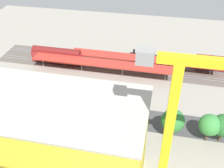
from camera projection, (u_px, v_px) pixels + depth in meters
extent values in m
plane|color=gray|center=(108.00, 101.00, 84.63)|extent=(149.24, 149.24, 0.00)
cube|color=#5B544C|center=(120.00, 65.00, 102.49)|extent=(93.49, 15.50, 0.01)
cube|color=#424244|center=(104.00, 114.00, 79.87)|extent=(93.41, 10.46, 0.01)
cube|color=#9E9EA8|center=(122.00, 60.00, 105.39)|extent=(93.27, 1.58, 0.12)
cube|color=#9E9EA8|center=(121.00, 62.00, 104.24)|extent=(93.27, 1.58, 0.12)
cube|color=#9E9EA8|center=(119.00, 68.00, 100.54)|extent=(93.27, 1.58, 0.12)
cube|color=#9E9EA8|center=(119.00, 70.00, 99.38)|extent=(93.27, 1.58, 0.12)
cube|color=#B73328|center=(102.00, 63.00, 95.16)|extent=(49.25, 5.87, 0.45)
cylinder|color=slate|center=(165.00, 76.00, 92.68)|extent=(0.30, 0.30, 4.16)
cylinder|color=slate|center=(122.00, 71.00, 95.22)|extent=(0.30, 0.30, 4.16)
cylinder|color=slate|center=(82.00, 66.00, 97.75)|extent=(0.30, 0.30, 4.16)
cylinder|color=slate|center=(43.00, 62.00, 100.29)|extent=(0.30, 0.30, 4.16)
cube|color=#B73328|center=(143.00, 58.00, 98.84)|extent=(53.11, 5.64, 0.43)
cylinder|color=slate|center=(211.00, 71.00, 95.89)|extent=(0.30, 0.30, 3.60)
cylinder|color=slate|center=(164.00, 66.00, 98.62)|extent=(0.30, 0.30, 3.60)
cylinder|color=slate|center=(121.00, 61.00, 101.36)|extent=(0.30, 0.30, 3.60)
cylinder|color=slate|center=(80.00, 57.00, 104.10)|extent=(0.30, 0.30, 3.60)
cube|color=black|center=(150.00, 63.00, 102.95)|extent=(15.17, 2.86, 1.00)
cylinder|color=black|center=(146.00, 58.00, 102.11)|extent=(12.00, 3.10, 2.91)
cube|color=black|center=(162.00, 61.00, 101.51)|extent=(3.23, 3.16, 3.41)
cylinder|color=black|center=(134.00, 51.00, 101.64)|extent=(0.70, 0.70, 1.40)
cube|color=black|center=(220.00, 70.00, 99.04)|extent=(16.65, 2.60, 0.60)
cube|color=maroon|center=(221.00, 65.00, 97.89)|extent=(18.51, 3.21, 3.41)
cylinder|color=maroon|center=(222.00, 60.00, 96.77)|extent=(17.77, 3.20, 2.92)
cube|color=black|center=(58.00, 62.00, 103.65)|extent=(17.12, 2.65, 0.60)
cube|color=maroon|center=(57.00, 57.00, 102.35)|extent=(19.03, 3.28, 3.93)
cylinder|color=maroon|center=(56.00, 52.00, 101.08)|extent=(18.27, 3.26, 2.98)
cube|color=black|center=(141.00, 110.00, 81.23)|extent=(3.53, 1.70, 0.30)
cube|color=maroon|center=(141.00, 108.00, 80.94)|extent=(4.20, 1.78, 0.72)
cube|color=#1E2328|center=(141.00, 107.00, 80.56)|extent=(2.36, 1.54, 0.63)
cube|color=black|center=(112.00, 108.00, 82.04)|extent=(3.53, 1.74, 0.30)
cube|color=gray|center=(112.00, 106.00, 81.72)|extent=(4.20, 1.82, 0.81)
cube|color=#1E2328|center=(112.00, 104.00, 81.34)|extent=(2.36, 1.58, 0.52)
cube|color=black|center=(89.00, 104.00, 83.21)|extent=(3.82, 1.78, 0.30)
cube|color=silver|center=(89.00, 103.00, 82.92)|extent=(4.55, 1.86, 0.74)
cube|color=#1E2328|center=(89.00, 101.00, 82.54)|extent=(2.55, 1.63, 0.57)
cube|color=black|center=(63.00, 102.00, 84.35)|extent=(3.69, 1.89, 0.30)
cube|color=black|center=(63.00, 100.00, 84.05)|extent=(4.39, 1.99, 0.75)
cube|color=#1E2328|center=(62.00, 99.00, 83.67)|extent=(2.47, 1.71, 0.56)
cube|color=black|center=(39.00, 98.00, 85.85)|extent=(3.44, 1.91, 0.30)
cube|color=black|center=(39.00, 97.00, 85.53)|extent=(4.09, 2.02, 0.79)
cube|color=#1E2328|center=(38.00, 95.00, 85.16)|extent=(2.31, 1.72, 0.50)
cube|color=black|center=(18.00, 94.00, 87.35)|extent=(4.03, 1.81, 0.30)
cube|color=navy|center=(18.00, 93.00, 87.04)|extent=(4.79, 1.89, 0.77)
cube|color=#1E2328|center=(17.00, 91.00, 86.66)|extent=(2.69, 1.64, 0.58)
cube|color=yellow|center=(59.00, 145.00, 55.95)|extent=(34.34, 18.43, 21.24)
cube|color=#B7B2A8|center=(53.00, 104.00, 49.75)|extent=(34.95, 19.04, 0.40)
cube|color=yellow|center=(165.00, 153.00, 45.73)|extent=(1.40, 1.40, 34.58)
cube|color=gray|center=(145.00, 56.00, 36.20)|extent=(2.41, 2.01, 2.00)
cube|color=black|center=(101.00, 135.00, 72.70)|extent=(9.97, 2.17, 0.50)
cube|color=white|center=(105.00, 131.00, 71.61)|extent=(7.66, 2.40, 2.66)
cube|color=maroon|center=(87.00, 129.00, 72.53)|extent=(2.31, 2.40, 2.21)
cube|color=black|center=(96.00, 136.00, 72.45)|extent=(8.94, 2.94, 0.50)
cube|color=silver|center=(99.00, 131.00, 71.18)|extent=(6.80, 3.02, 3.09)
cube|color=silver|center=(84.00, 129.00, 72.34)|extent=(2.36, 2.66, 2.46)
cylinder|color=brown|center=(127.00, 124.00, 74.02)|extent=(0.44, 0.44, 3.49)
sphere|color=#38843D|center=(128.00, 114.00, 72.02)|extent=(4.97, 4.97, 4.97)
cylinder|color=brown|center=(171.00, 132.00, 71.35)|extent=(0.56, 0.56, 3.63)
sphere|color=#2D7233|center=(173.00, 121.00, 69.10)|extent=(6.01, 6.01, 6.01)
cylinder|color=brown|center=(220.00, 136.00, 70.37)|extent=(0.60, 0.60, 3.31)
sphere|color=#28662D|center=(224.00, 125.00, 68.25)|extent=(5.83, 5.83, 5.83)
cylinder|color=brown|center=(207.00, 136.00, 70.32)|extent=(0.41, 0.41, 3.57)
sphere|color=#38843D|center=(210.00, 125.00, 68.18)|extent=(5.54, 5.54, 5.54)
cylinder|color=#333333|center=(76.00, 93.00, 83.84)|extent=(0.16, 0.16, 5.34)
cube|color=black|center=(75.00, 84.00, 82.05)|extent=(0.36, 0.36, 0.90)
sphere|color=green|center=(75.00, 85.00, 82.26)|extent=(0.20, 0.20, 0.20)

